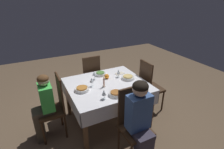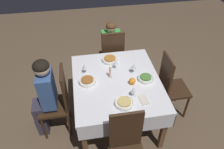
{
  "view_description": "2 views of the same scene",
  "coord_description": "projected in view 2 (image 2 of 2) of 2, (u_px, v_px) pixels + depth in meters",
  "views": [
    {
      "loc": [
        1.08,
        2.31,
        2.12
      ],
      "look_at": [
        -0.07,
        0.04,
        0.93
      ],
      "focal_mm": 28.0,
      "sensor_mm": 36.0,
      "label": 1
    },
    {
      "loc": [
        -2.04,
        0.41,
        2.66
      ],
      "look_at": [
        0.06,
        0.05,
        0.82
      ],
      "focal_mm": 35.0,
      "sensor_mm": 36.0,
      "label": 2
    }
  ],
  "objects": [
    {
      "name": "bowl_west",
      "position": [
        124.0,
        103.0,
        2.49
      ],
      "size": [
        0.22,
        0.22,
        0.06
      ],
      "color": "white",
      "rests_on": "dining_table"
    },
    {
      "name": "candle_centerpiece",
      "position": [
        110.0,
        73.0,
        2.82
      ],
      "size": [
        0.05,
        0.05,
        0.18
      ],
      "color": "beige",
      "rests_on": "dining_table"
    },
    {
      "name": "chair_north",
      "position": [
        59.0,
        100.0,
        2.83
      ],
      "size": [
        0.38,
        0.38,
        1.03
      ],
      "rotation": [
        0.0,
        0.0,
        3.14
      ],
      "color": "#382314",
      "rests_on": "ground_plane"
    },
    {
      "name": "wine_glass_south",
      "position": [
        134.0,
        66.0,
        2.86
      ],
      "size": [
        0.07,
        0.07,
        0.16
      ],
      "color": "white",
      "rests_on": "dining_table"
    },
    {
      "name": "wine_glass_north",
      "position": [
        84.0,
        67.0,
        2.87
      ],
      "size": [
        0.07,
        0.07,
        0.14
      ],
      "color": "white",
      "rests_on": "dining_table"
    },
    {
      "name": "wine_glass_west",
      "position": [
        133.0,
        90.0,
        2.55
      ],
      "size": [
        0.07,
        0.07,
        0.14
      ],
      "color": "white",
      "rests_on": "dining_table"
    },
    {
      "name": "chair_west",
      "position": [
        127.0,
        149.0,
        2.31
      ],
      "size": [
        0.38,
        0.38,
        1.03
      ],
      "rotation": [
        0.0,
        0.0,
        -1.57
      ],
      "color": "#382314",
      "rests_on": "ground_plane"
    },
    {
      "name": "chair_east",
      "position": [
        112.0,
        55.0,
        3.59
      ],
      "size": [
        0.38,
        0.38,
        1.03
      ],
      "rotation": [
        0.0,
        0.0,
        1.57
      ],
      "color": "#382314",
      "rests_on": "ground_plane"
    },
    {
      "name": "ground_plane",
      "position": [
        116.0,
        118.0,
        3.31
      ],
      "size": [
        8.0,
        8.0,
        0.0
      ],
      "primitive_type": "plane",
      "color": "brown"
    },
    {
      "name": "dining_table",
      "position": [
        117.0,
        86.0,
        2.87
      ],
      "size": [
        1.28,
        1.12,
        0.76
      ],
      "color": "silver",
      "rests_on": "ground_plane"
    },
    {
      "name": "orange_fruit",
      "position": [
        132.0,
        81.0,
        2.75
      ],
      "size": [
        0.08,
        0.08,
        0.08
      ],
      "primitive_type": "sphere",
      "color": "orange",
      "rests_on": "dining_table"
    },
    {
      "name": "person_child_green",
      "position": [
        111.0,
        47.0,
        3.69
      ],
      "size": [
        0.33,
        0.3,
        1.08
      ],
      "rotation": [
        0.0,
        0.0,
        1.57
      ],
      "color": "#4C4233",
      "rests_on": "ground_plane"
    },
    {
      "name": "bowl_east",
      "position": [
        110.0,
        59.0,
        3.12
      ],
      "size": [
        0.23,
        0.23,
        0.06
      ],
      "color": "white",
      "rests_on": "dining_table"
    },
    {
      "name": "bowl_north",
      "position": [
        87.0,
        81.0,
        2.77
      ],
      "size": [
        0.22,
        0.22,
        0.06
      ],
      "color": "white",
      "rests_on": "dining_table"
    },
    {
      "name": "chair_south",
      "position": [
        170.0,
        85.0,
        3.05
      ],
      "size": [
        0.38,
        0.38,
        1.03
      ],
      "color": "#382314",
      "rests_on": "ground_plane"
    },
    {
      "name": "bowl_south",
      "position": [
        146.0,
        78.0,
        2.81
      ],
      "size": [
        0.2,
        0.2,
        0.06
      ],
      "color": "white",
      "rests_on": "dining_table"
    },
    {
      "name": "wine_glass_east",
      "position": [
        116.0,
        62.0,
        2.94
      ],
      "size": [
        0.06,
        0.06,
        0.15
      ],
      "color": "white",
      "rests_on": "dining_table"
    },
    {
      "name": "person_adult_denim",
      "position": [
        44.0,
        95.0,
        2.73
      ],
      "size": [
        0.3,
        0.34,
        1.2
      ],
      "rotation": [
        0.0,
        0.0,
        3.14
      ],
      "color": "#383342",
      "rests_on": "ground_plane"
    },
    {
      "name": "napkin_red_folded",
      "position": [
        144.0,
        100.0,
        2.56
      ],
      "size": [
        0.17,
        0.11,
        0.01
      ],
      "rotation": [
        0.0,
        0.0,
        0.1
      ],
      "color": "beige",
      "rests_on": "dining_table"
    }
  ]
}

